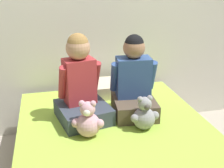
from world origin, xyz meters
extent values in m
cube|color=white|center=(0.00, 0.00, 0.31)|extent=(1.33, 1.86, 0.20)
cube|color=#A8D147|center=(0.00, 0.00, 0.43)|extent=(1.34, 1.88, 0.03)
cube|color=#384251|center=(-0.20, 0.34, 0.50)|extent=(0.42, 0.44, 0.12)
cube|color=#B23338|center=(-0.22, 0.40, 0.73)|extent=(0.24, 0.19, 0.33)
sphere|color=tan|center=(-0.22, 0.40, 0.97)|extent=(0.17, 0.17, 0.17)
sphere|color=#A37A42|center=(-0.22, 0.40, 1.00)|extent=(0.15, 0.15, 0.15)
cylinder|color=#B23338|center=(-0.34, 0.37, 0.74)|extent=(0.08, 0.15, 0.27)
cylinder|color=#B23338|center=(-0.09, 0.42, 0.74)|extent=(0.08, 0.15, 0.27)
cube|color=brown|center=(0.18, 0.34, 0.51)|extent=(0.34, 0.40, 0.13)
cube|color=#33518E|center=(0.19, 0.40, 0.72)|extent=(0.27, 0.18, 0.30)
sphere|color=#9E7051|center=(0.19, 0.40, 0.95)|extent=(0.16, 0.16, 0.16)
sphere|color=black|center=(0.19, 0.40, 0.98)|extent=(0.14, 0.14, 0.14)
cylinder|color=#33518E|center=(0.05, 0.41, 0.73)|extent=(0.07, 0.14, 0.25)
cylinder|color=#33518E|center=(0.33, 0.38, 0.73)|extent=(0.07, 0.14, 0.25)
sphere|color=#DBA3B2|center=(-0.20, 0.11, 0.53)|extent=(0.16, 0.16, 0.16)
sphere|color=#DBA3B2|center=(-0.20, 0.11, 0.64)|extent=(0.10, 0.10, 0.10)
sphere|color=white|center=(-0.22, 0.07, 0.63)|extent=(0.04, 0.04, 0.04)
sphere|color=#DBA3B2|center=(-0.24, 0.12, 0.68)|extent=(0.04, 0.04, 0.04)
sphere|color=#DBA3B2|center=(-0.17, 0.10, 0.68)|extent=(0.04, 0.04, 0.04)
sphere|color=#DBA3B2|center=(-0.28, 0.12, 0.55)|extent=(0.06, 0.06, 0.06)
sphere|color=#DBA3B2|center=(-0.14, 0.08, 0.55)|extent=(0.06, 0.06, 0.06)
sphere|color=#939399|center=(0.18, 0.12, 0.52)|extent=(0.15, 0.15, 0.15)
sphere|color=#939399|center=(0.18, 0.12, 0.63)|extent=(0.10, 0.10, 0.10)
sphere|color=#4C4742|center=(0.19, 0.08, 0.63)|extent=(0.04, 0.04, 0.04)
sphere|color=#939399|center=(0.15, 0.12, 0.67)|extent=(0.04, 0.04, 0.04)
sphere|color=#939399|center=(0.22, 0.12, 0.67)|extent=(0.04, 0.04, 0.04)
sphere|color=#939399|center=(0.11, 0.10, 0.54)|extent=(0.06, 0.06, 0.06)
sphere|color=#939399|center=(0.26, 0.11, 0.54)|extent=(0.06, 0.06, 0.06)
cube|color=beige|center=(0.00, 0.77, 0.50)|extent=(0.53, 0.30, 0.11)
camera|label=1|loc=(-0.43, -1.49, 1.44)|focal=45.00mm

